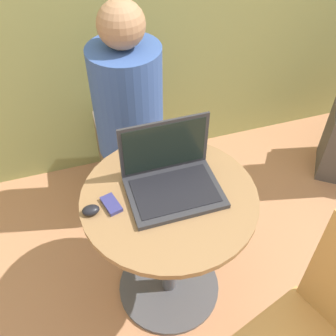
% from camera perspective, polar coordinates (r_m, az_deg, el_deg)
% --- Properties ---
extents(ground_plane, '(12.00, 12.00, 0.00)m').
position_cam_1_polar(ground_plane, '(2.10, 0.14, -16.82)').
color(ground_plane, tan).
extents(round_table, '(0.69, 0.69, 0.71)m').
position_cam_1_polar(round_table, '(1.71, 0.17, -9.32)').
color(round_table, '#4C4C51').
rests_on(round_table, ground_plane).
extents(laptop, '(0.36, 0.26, 0.26)m').
position_cam_1_polar(laptop, '(1.51, 0.45, -1.28)').
color(laptop, '#2D2D33').
rests_on(laptop, round_table).
extents(cell_phone, '(0.07, 0.11, 0.02)m').
position_cam_1_polar(cell_phone, '(1.50, -8.24, -5.23)').
color(cell_phone, navy).
rests_on(cell_phone, round_table).
extents(computer_mouse, '(0.07, 0.05, 0.03)m').
position_cam_1_polar(computer_mouse, '(1.48, -11.14, -6.02)').
color(computer_mouse, black).
rests_on(computer_mouse, round_table).
extents(person_seated, '(0.34, 0.53, 1.23)m').
position_cam_1_polar(person_seated, '(2.11, -5.74, 5.37)').
color(person_seated, brown).
rests_on(person_seated, ground_plane).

